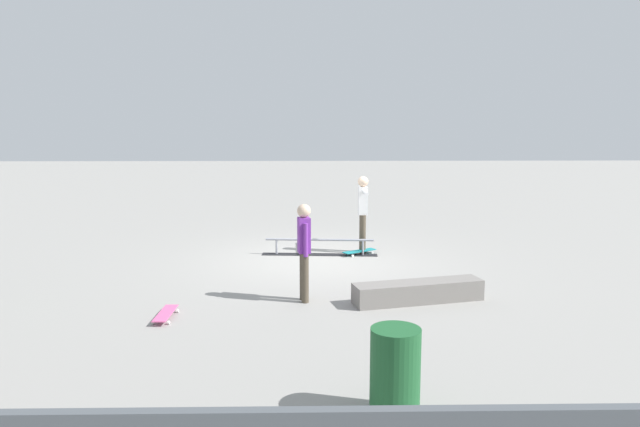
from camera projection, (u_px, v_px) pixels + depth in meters
ground_plane at (317, 260)px, 12.85m from camera, size 60.00×60.00×0.00m
grind_rail at (320, 248)px, 13.32m from camera, size 2.54×0.41×0.36m
skate_ledge at (418, 292)px, 9.92m from camera, size 2.21×0.96×0.34m
skater_main at (363, 209)px, 13.42m from camera, size 0.23×1.38×1.71m
skateboard_main at (359, 251)px, 13.37m from camera, size 0.78×0.60×0.09m
bystander_purple_shirt at (304, 247)px, 9.84m from camera, size 0.22×0.37×1.61m
loose_skateboard_pink at (166, 314)px, 9.11m from camera, size 0.28×0.81×0.09m
trash_bin at (395, 372)px, 6.10m from camera, size 0.51×0.51×0.91m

